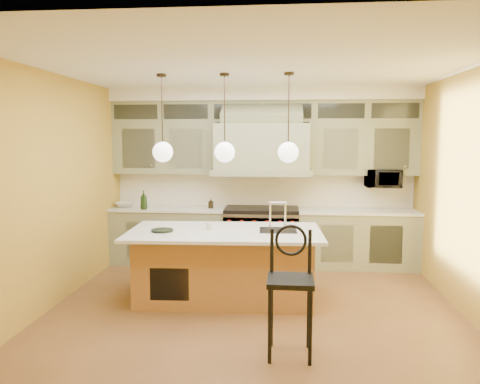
# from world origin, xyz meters

# --- Properties ---
(floor) EXTENTS (5.00, 5.00, 0.00)m
(floor) POSITION_xyz_m (0.00, 0.00, 0.00)
(floor) COLOR brown
(floor) RESTS_ON ground
(ceiling) EXTENTS (5.00, 5.00, 0.00)m
(ceiling) POSITION_xyz_m (0.00, 0.00, 2.90)
(ceiling) COLOR white
(ceiling) RESTS_ON wall_back
(wall_back) EXTENTS (5.00, 0.00, 5.00)m
(wall_back) POSITION_xyz_m (0.00, 2.50, 1.45)
(wall_back) COLOR #B69032
(wall_back) RESTS_ON ground
(wall_front) EXTENTS (5.00, 0.00, 5.00)m
(wall_front) POSITION_xyz_m (0.00, -2.50, 1.45)
(wall_front) COLOR #B69032
(wall_front) RESTS_ON ground
(wall_left) EXTENTS (0.00, 5.00, 5.00)m
(wall_left) POSITION_xyz_m (-2.50, 0.00, 1.45)
(wall_left) COLOR #B69032
(wall_left) RESTS_ON ground
(wall_right) EXTENTS (0.00, 5.00, 5.00)m
(wall_right) POSITION_xyz_m (2.50, 0.00, 1.45)
(wall_right) COLOR #B69032
(wall_right) RESTS_ON ground
(back_cabinetry) EXTENTS (5.00, 0.77, 2.90)m
(back_cabinetry) POSITION_xyz_m (0.00, 2.23, 1.43)
(back_cabinetry) COLOR gray
(back_cabinetry) RESTS_ON floor
(range) EXTENTS (1.20, 0.74, 0.96)m
(range) POSITION_xyz_m (0.00, 2.14, 0.49)
(range) COLOR silver
(range) RESTS_ON floor
(kitchen_island) EXTENTS (2.50, 1.39, 1.35)m
(kitchen_island) POSITION_xyz_m (-0.39, 0.45, 0.47)
(kitchen_island) COLOR #A06F38
(kitchen_island) RESTS_ON floor
(counter_stool) EXTENTS (0.45, 0.45, 1.25)m
(counter_stool) POSITION_xyz_m (0.42, -1.05, 0.72)
(counter_stool) COLOR black
(counter_stool) RESTS_ON floor
(microwave) EXTENTS (0.54, 0.37, 0.30)m
(microwave) POSITION_xyz_m (1.95, 2.25, 1.45)
(microwave) COLOR black
(microwave) RESTS_ON back_cabinetry
(oil_bottle_a) EXTENTS (0.13, 0.14, 0.31)m
(oil_bottle_a) POSITION_xyz_m (-1.91, 1.92, 1.09)
(oil_bottle_a) COLOR #1A3213
(oil_bottle_a) RESTS_ON back_cabinetry
(oil_bottle_b) EXTENTS (0.08, 0.08, 0.17)m
(oil_bottle_b) POSITION_xyz_m (-0.84, 2.15, 1.02)
(oil_bottle_b) COLOR black
(oil_bottle_b) RESTS_ON back_cabinetry
(fruit_bowl) EXTENTS (0.33, 0.33, 0.08)m
(fruit_bowl) POSITION_xyz_m (-2.30, 2.15, 0.98)
(fruit_bowl) COLOR silver
(fruit_bowl) RESTS_ON back_cabinetry
(cup) EXTENTS (0.12, 0.12, 0.10)m
(cup) POSITION_xyz_m (-0.61, 0.46, 0.97)
(cup) COLOR silver
(cup) RESTS_ON kitchen_island
(pendant_left) EXTENTS (0.26, 0.26, 1.11)m
(pendant_left) POSITION_xyz_m (-1.20, 0.45, 1.95)
(pendant_left) COLOR #2D2319
(pendant_left) RESTS_ON ceiling
(pendant_center) EXTENTS (0.26, 0.26, 1.11)m
(pendant_center) POSITION_xyz_m (-0.40, 0.45, 1.95)
(pendant_center) COLOR #2D2319
(pendant_center) RESTS_ON ceiling
(pendant_right) EXTENTS (0.26, 0.26, 1.11)m
(pendant_right) POSITION_xyz_m (0.40, 0.45, 1.95)
(pendant_right) COLOR #2D2319
(pendant_right) RESTS_ON ceiling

